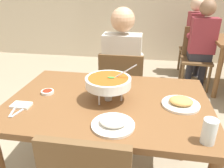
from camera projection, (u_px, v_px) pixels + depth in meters
dining_table_main at (108, 113)px, 1.54m from camera, size 1.34×0.91×0.78m
chair_diner_main at (122, 89)px, 2.27m from camera, size 0.44×0.44×0.90m
diner_main at (122, 66)px, 2.21m from camera, size 0.40×0.45×1.31m
curry_bowl at (108, 82)px, 1.44m from camera, size 0.33×0.30×0.26m
rice_plate at (113, 123)px, 1.21m from camera, size 0.24×0.24×0.06m
appetizer_plate at (181, 103)px, 1.42m from camera, size 0.24×0.24×0.06m
sauce_dish at (47, 92)px, 1.58m from camera, size 0.09×0.09×0.02m
napkin_folded at (21, 105)px, 1.41m from camera, size 0.12×0.08×0.02m
fork_utensil at (14, 110)px, 1.37m from camera, size 0.05×0.17×0.01m
spoon_utensil at (22, 110)px, 1.36m from camera, size 0.05×0.17×0.01m
drink_glass at (209, 133)px, 1.07m from camera, size 0.07×0.07×0.13m
chair_bg_left at (196, 54)px, 3.42m from camera, size 0.47×0.47×0.90m
chair_bg_middle at (200, 47)px, 3.83m from camera, size 0.46×0.46×0.90m
patron_bg_left at (202, 40)px, 3.24m from camera, size 0.40×0.45×1.31m
patron_bg_middle at (196, 33)px, 3.75m from camera, size 0.45×0.40×1.31m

